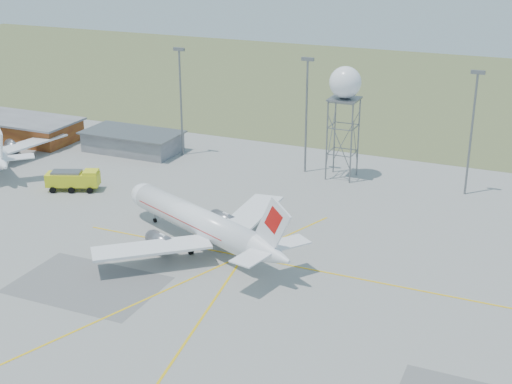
% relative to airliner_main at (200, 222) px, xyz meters
% --- Properties ---
extents(grass_strip, '(400.00, 120.00, 0.03)m').
position_rel_airliner_main_xyz_m(grass_strip, '(12.54, 109.29, -3.49)').
color(grass_strip, '#506236').
rests_on(grass_strip, ground).
extents(building_orange, '(33.00, 12.00, 4.30)m').
position_rel_airliner_main_xyz_m(building_orange, '(-62.46, 31.29, -1.34)').
color(building_orange, '#965B20').
rests_on(building_orange, ground).
extents(building_grey, '(19.00, 10.00, 3.90)m').
position_rel_airliner_main_xyz_m(building_grey, '(-32.46, 33.29, -1.53)').
color(building_grey, gray).
rests_on(building_grey, ground).
extents(mast_a, '(2.20, 0.50, 20.50)m').
position_rel_airliner_main_xyz_m(mast_a, '(-22.46, 35.29, 8.56)').
color(mast_a, slate).
rests_on(mast_a, ground).
extents(mast_b, '(2.20, 0.50, 20.50)m').
position_rel_airliner_main_xyz_m(mast_b, '(2.54, 35.29, 8.56)').
color(mast_b, slate).
rests_on(mast_b, ground).
extents(mast_c, '(2.20, 0.50, 20.50)m').
position_rel_airliner_main_xyz_m(mast_c, '(30.54, 35.29, 8.56)').
color(mast_c, slate).
rests_on(mast_c, ground).
extents(airliner_main, '(32.01, 29.83, 11.45)m').
position_rel_airliner_main_xyz_m(airliner_main, '(0.00, 0.00, 0.00)').
color(airliner_main, white).
rests_on(airliner_main, ground).
extents(radar_tower, '(5.40, 5.40, 19.56)m').
position_rel_airliner_main_xyz_m(radar_tower, '(9.41, 34.96, 7.47)').
color(radar_tower, slate).
rests_on(radar_tower, ground).
extents(fire_truck, '(9.12, 5.96, 3.47)m').
position_rel_airliner_main_xyz_m(fire_truck, '(-29.42, 10.95, -1.84)').
color(fire_truck, yellow).
rests_on(fire_truck, ground).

